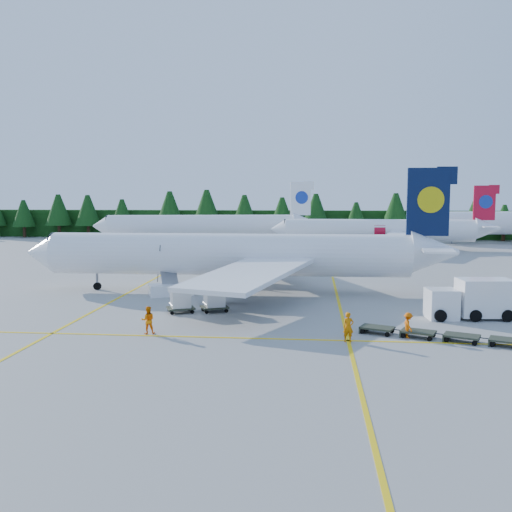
# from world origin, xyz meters

# --- Properties ---
(ground) EXTENTS (320.00, 320.00, 0.00)m
(ground) POSITION_xyz_m (0.00, 0.00, 0.00)
(ground) COLOR #9D9D98
(ground) RESTS_ON ground
(taxi_stripe_a) EXTENTS (0.25, 120.00, 0.01)m
(taxi_stripe_a) POSITION_xyz_m (-14.00, 20.00, 0.01)
(taxi_stripe_a) COLOR yellow
(taxi_stripe_a) RESTS_ON ground
(taxi_stripe_b) EXTENTS (0.25, 120.00, 0.01)m
(taxi_stripe_b) POSITION_xyz_m (6.00, 20.00, 0.01)
(taxi_stripe_b) COLOR yellow
(taxi_stripe_b) RESTS_ON ground
(taxi_stripe_cross) EXTENTS (80.00, 0.25, 0.01)m
(taxi_stripe_cross) POSITION_xyz_m (0.00, -6.00, 0.01)
(taxi_stripe_cross) COLOR yellow
(taxi_stripe_cross) RESTS_ON ground
(treeline_hedge) EXTENTS (220.00, 4.00, 6.00)m
(treeline_hedge) POSITION_xyz_m (0.00, 82.00, 3.00)
(treeline_hedge) COLOR black
(treeline_hedge) RESTS_ON ground
(airliner_navy) EXTENTS (40.87, 33.66, 11.89)m
(airliner_navy) POSITION_xyz_m (-5.17, 11.79, 3.58)
(airliner_navy) COLOR white
(airliner_navy) RESTS_ON ground
(airliner_red) EXTENTS (37.63, 30.99, 10.95)m
(airliner_red) POSITION_xyz_m (14.38, 56.65, 3.29)
(airliner_red) COLOR white
(airliner_red) RESTS_ON ground
(airliner_far_left) EXTENTS (40.40, 10.03, 11.81)m
(airliner_far_left) POSITION_xyz_m (-18.17, 62.49, 3.70)
(airliner_far_left) COLOR white
(airliner_far_left) RESTS_ON ground
(airstairs) EXTENTS (4.72, 6.14, 3.62)m
(airstairs) POSITION_xyz_m (-9.65, 9.54, 0.79)
(airstairs) COLOR white
(airstairs) RESTS_ON ground
(service_truck) EXTENTS (6.49, 2.90, 3.04)m
(service_truck) POSITION_xyz_m (15.58, 1.67, 1.50)
(service_truck) COLOR white
(service_truck) RESTS_ON ground
(dolly_train) EXTENTS (12.84, 5.58, 0.13)m
(dolly_train) POSITION_xyz_m (13.24, -5.58, 0.41)
(dolly_train) COLOR #323728
(dolly_train) RESTS_ON ground
(uld_pair) EXTENTS (5.20, 2.95, 1.61)m
(uld_pair) POSITION_xyz_m (-5.51, 1.95, 1.09)
(uld_pair) COLOR #323728
(uld_pair) RESTS_ON ground
(crew_a) EXTENTS (0.78, 0.59, 1.92)m
(crew_a) POSITION_xyz_m (5.97, -6.24, 0.96)
(crew_a) COLOR #D76D04
(crew_a) RESTS_ON ground
(crew_b) EXTENTS (1.09, 0.95, 1.90)m
(crew_b) POSITION_xyz_m (-7.44, -5.45, 0.95)
(crew_b) COLOR orange
(crew_b) RESTS_ON ground
(crew_c) EXTENTS (0.58, 0.77, 1.70)m
(crew_c) POSITION_xyz_m (9.97, -4.86, 0.85)
(crew_c) COLOR #E15804
(crew_c) RESTS_ON ground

